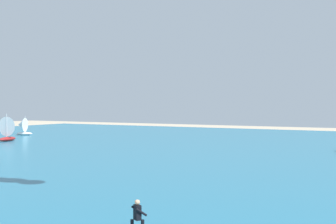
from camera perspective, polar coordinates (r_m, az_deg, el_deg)
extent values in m
cube|color=#236B89|center=(50.27, 19.00, -5.46)|extent=(160.00, 90.00, 0.10)
cube|color=black|center=(17.27, -4.25, -13.63)|extent=(0.42, 0.38, 0.60)
sphere|color=tan|center=(17.18, -4.25, -12.31)|extent=(0.22, 0.22, 0.22)
cylinder|color=black|center=(17.49, -4.29, -13.28)|extent=(0.35, 0.47, 0.39)
cylinder|color=black|center=(17.10, -3.70, -13.61)|extent=(0.35, 0.47, 0.39)
ellipsoid|color=white|center=(80.76, -19.18, -2.83)|extent=(3.17, 2.18, 0.56)
cylinder|color=silver|center=(80.61, -19.09, -1.57)|extent=(0.09, 0.09, 3.01)
cone|color=white|center=(80.89, -19.52, -1.67)|extent=(2.24, 2.84, 2.53)
ellipsoid|color=maroon|center=(68.23, -21.26, -3.48)|extent=(1.92, 3.73, 0.67)
cylinder|color=silver|center=(67.97, -21.36, -1.71)|extent=(0.11, 0.11, 3.56)
cone|color=white|center=(68.59, -20.95, -1.83)|extent=(3.24, 2.13, 2.99)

